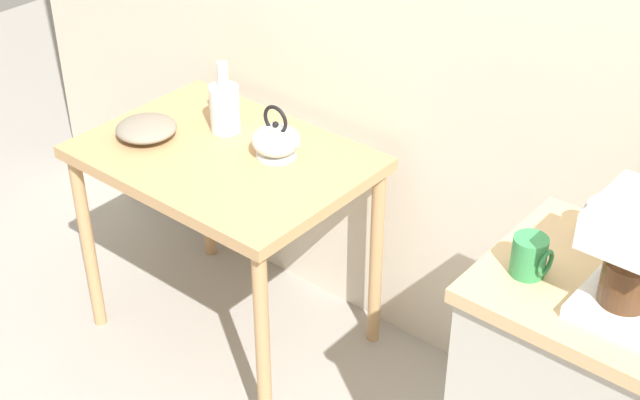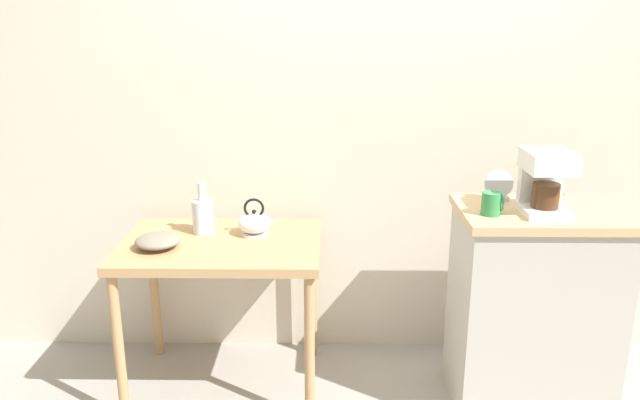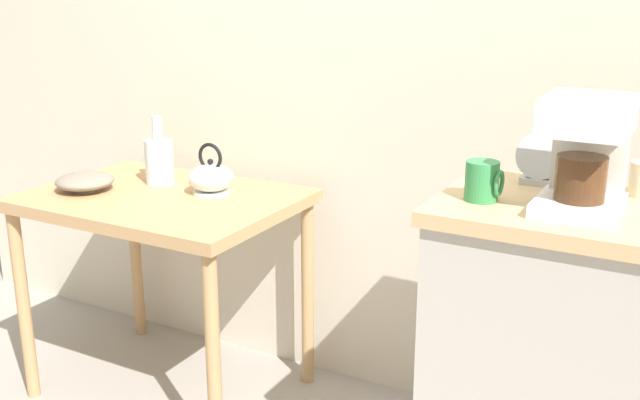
{
  "view_description": "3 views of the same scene",
  "coord_description": "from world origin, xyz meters",
  "px_view_note": "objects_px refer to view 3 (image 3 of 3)",
  "views": [
    {
      "loc": [
        1.11,
        -1.67,
        2.17
      ],
      "look_at": [
        -0.21,
        -0.07,
        0.83
      ],
      "focal_mm": 51.62,
      "sensor_mm": 36.0,
      "label": 1
    },
    {
      "loc": [
        -0.24,
        -2.5,
        1.69
      ],
      "look_at": [
        -0.27,
        -0.04,
        0.95
      ],
      "focal_mm": 34.45,
      "sensor_mm": 36.0,
      "label": 2
    },
    {
      "loc": [
        0.9,
        -1.77,
        1.41
      ],
      "look_at": [
        -0.05,
        -0.03,
        0.83
      ],
      "focal_mm": 41.5,
      "sensor_mm": 36.0,
      "label": 3
    }
  ],
  "objects_px": {
    "teakettle": "(212,178)",
    "glass_carafe_vase": "(159,160)",
    "bowl_stoneware": "(85,181)",
    "mug_tall_green": "(483,181)",
    "coffee_maker": "(586,148)",
    "table_clock": "(540,161)"
  },
  "relations": [
    {
      "from": "teakettle",
      "to": "glass_carafe_vase",
      "type": "distance_m",
      "value": 0.24
    },
    {
      "from": "bowl_stoneware",
      "to": "glass_carafe_vase",
      "type": "height_order",
      "value": "glass_carafe_vase"
    },
    {
      "from": "glass_carafe_vase",
      "to": "coffee_maker",
      "type": "relative_size",
      "value": 0.92
    },
    {
      "from": "teakettle",
      "to": "coffee_maker",
      "type": "height_order",
      "value": "coffee_maker"
    },
    {
      "from": "teakettle",
      "to": "mug_tall_green",
      "type": "distance_m",
      "value": 1.05
    },
    {
      "from": "bowl_stoneware",
      "to": "mug_tall_green",
      "type": "distance_m",
      "value": 1.42
    },
    {
      "from": "teakettle",
      "to": "table_clock",
      "type": "distance_m",
      "value": 1.1
    },
    {
      "from": "bowl_stoneware",
      "to": "glass_carafe_vase",
      "type": "relative_size",
      "value": 0.81
    },
    {
      "from": "table_clock",
      "to": "mug_tall_green",
      "type": "bearing_deg",
      "value": -111.07
    },
    {
      "from": "glass_carafe_vase",
      "to": "mug_tall_green",
      "type": "relative_size",
      "value": 2.53
    },
    {
      "from": "teakettle",
      "to": "mug_tall_green",
      "type": "relative_size",
      "value": 1.95
    },
    {
      "from": "bowl_stoneware",
      "to": "table_clock",
      "type": "distance_m",
      "value": 1.5
    },
    {
      "from": "teakettle",
      "to": "glass_carafe_vase",
      "type": "bearing_deg",
      "value": 175.19
    },
    {
      "from": "teakettle",
      "to": "glass_carafe_vase",
      "type": "height_order",
      "value": "glass_carafe_vase"
    },
    {
      "from": "bowl_stoneware",
      "to": "teakettle",
      "type": "xyz_separation_m",
      "value": [
        0.4,
        0.18,
        0.02
      ]
    },
    {
      "from": "teakettle",
      "to": "coffee_maker",
      "type": "bearing_deg",
      "value": -10.91
    },
    {
      "from": "glass_carafe_vase",
      "to": "mug_tall_green",
      "type": "distance_m",
      "value": 1.28
    },
    {
      "from": "mug_tall_green",
      "to": "coffee_maker",
      "type": "bearing_deg",
      "value": 10.24
    },
    {
      "from": "table_clock",
      "to": "coffee_maker",
      "type": "bearing_deg",
      "value": -52.96
    },
    {
      "from": "teakettle",
      "to": "table_clock",
      "type": "xyz_separation_m",
      "value": [
        1.08,
        -0.06,
        0.19
      ]
    },
    {
      "from": "coffee_maker",
      "to": "bowl_stoneware",
      "type": "bearing_deg",
      "value": 178.05
    },
    {
      "from": "table_clock",
      "to": "bowl_stoneware",
      "type": "bearing_deg",
      "value": -175.33
    }
  ]
}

